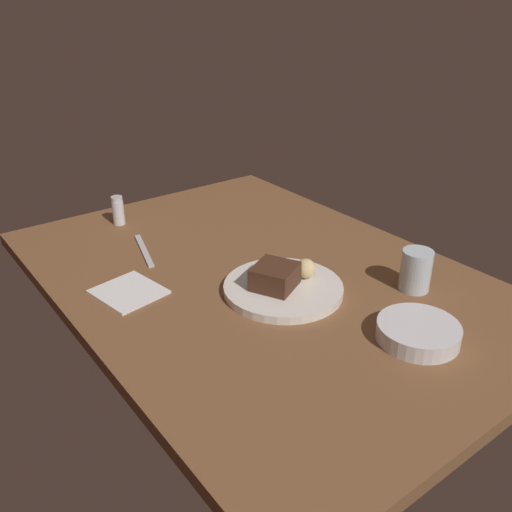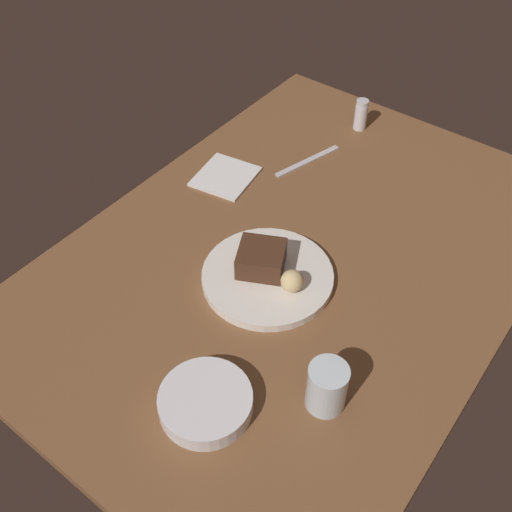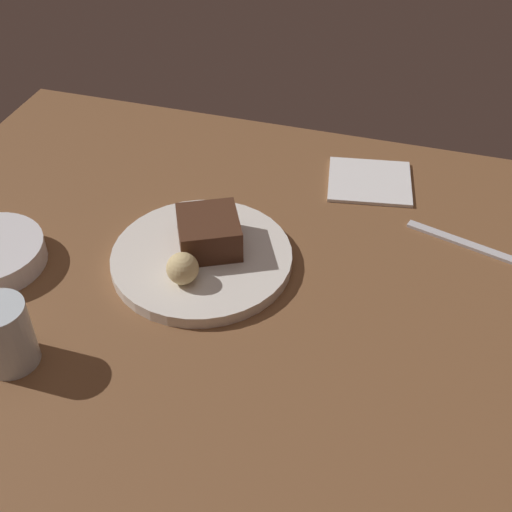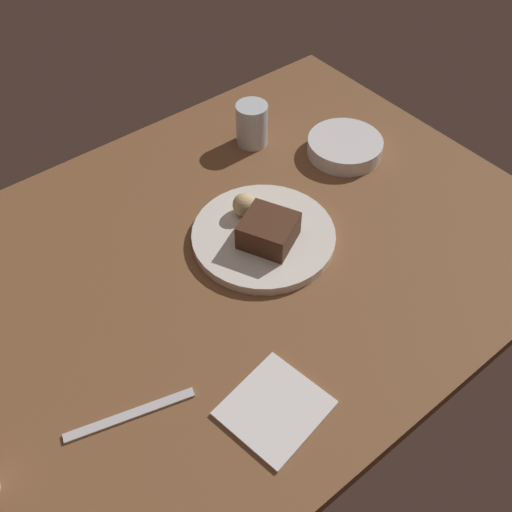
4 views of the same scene
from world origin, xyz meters
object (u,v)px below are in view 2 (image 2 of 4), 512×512
(chocolate_cake_slice, at_px, (261,259))
(salt_shaker, at_px, (361,115))
(side_bowl, at_px, (206,402))
(butter_knife, at_px, (308,161))
(water_glass, at_px, (327,387))
(folded_napkin, at_px, (225,176))
(bread_roll, at_px, (292,281))
(dessert_plate, at_px, (268,277))

(chocolate_cake_slice, bearing_deg, salt_shaker, -169.40)
(salt_shaker, bearing_deg, side_bowl, 13.98)
(salt_shaker, height_order, butter_knife, salt_shaker)
(water_glass, xyz_separation_m, folded_napkin, (-0.36, -0.51, -0.04))
(butter_knife, bearing_deg, bread_roll, 45.56)
(side_bowl, bearing_deg, dessert_plate, -163.03)
(side_bowl, bearing_deg, salt_shaker, -166.02)
(water_glass, bearing_deg, salt_shaker, -153.50)
(salt_shaker, xyz_separation_m, side_bowl, (0.86, 0.21, -0.02))
(side_bowl, height_order, butter_knife, side_bowl)
(water_glass, bearing_deg, bread_roll, -131.51)
(chocolate_cake_slice, xyz_separation_m, butter_knife, (-0.36, -0.13, -0.04))
(butter_knife, bearing_deg, folded_napkin, -19.81)
(salt_shaker, bearing_deg, butter_knife, -7.16)
(dessert_plate, distance_m, chocolate_cake_slice, 0.04)
(salt_shaker, relative_size, water_glass, 0.88)
(folded_napkin, bearing_deg, dessert_plate, 53.72)
(water_glass, bearing_deg, chocolate_cake_slice, -122.88)
(dessert_plate, distance_m, bread_roll, 0.07)
(dessert_plate, height_order, water_glass, water_glass)
(bread_roll, relative_size, salt_shaker, 0.55)
(dessert_plate, bearing_deg, side_bowl, 16.97)
(bread_roll, bearing_deg, dessert_plate, -93.63)
(salt_shaker, bearing_deg, chocolate_cake_slice, 10.60)
(salt_shaker, height_order, folded_napkin, salt_shaker)
(water_glass, height_order, butter_knife, water_glass)
(folded_napkin, bearing_deg, bread_roll, 58.52)
(water_glass, bearing_deg, dessert_plate, -124.14)
(dessert_plate, xyz_separation_m, side_bowl, (0.29, 0.09, 0.01))
(bread_roll, distance_m, folded_napkin, 0.39)
(dessert_plate, bearing_deg, salt_shaker, -167.58)
(dessert_plate, distance_m, salt_shaker, 0.58)
(chocolate_cake_slice, distance_m, water_glass, 0.31)
(salt_shaker, relative_size, butter_knife, 0.42)
(salt_shaker, distance_m, folded_napkin, 0.40)
(butter_knife, bearing_deg, water_glass, 52.32)
(salt_shaker, xyz_separation_m, folded_napkin, (0.37, -0.15, -0.04))
(chocolate_cake_slice, height_order, folded_napkin, chocolate_cake_slice)
(water_glass, relative_size, butter_knife, 0.48)
(salt_shaker, bearing_deg, dessert_plate, 12.42)
(bread_roll, bearing_deg, folded_napkin, -121.48)
(dessert_plate, relative_size, butter_knife, 1.37)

